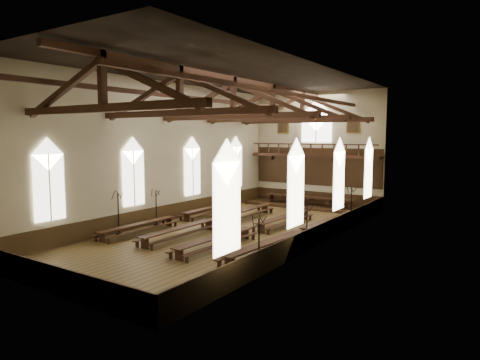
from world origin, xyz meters
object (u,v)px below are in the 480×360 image
object	(u,v)px
candelabrum_right_near	(259,254)
candelabrum_left_far	(220,200)
refectory_row_d	(301,233)
dais	(309,206)
refectory_row_c	(254,228)
candelabrum_right_far	(351,213)
candelabrum_left_near	(119,221)
candelabrum_right_mid	(307,234)
refectory_row_b	(216,220)
refectory_row_a	(178,217)
high_table	(309,198)
candelabrum_left_mid	(156,214)

from	to	relation	value
candelabrum_right_near	candelabrum_left_far	bearing A→B (deg)	132.51
refectory_row_d	dais	bearing A→B (deg)	112.50
refectory_row_c	candelabrum_right_far	distance (m)	7.74
candelabrum_left_near	candelabrum_right_mid	size ratio (longest dim) A/B	1.11
refectory_row_b	candelabrum_right_far	size ratio (longest dim) A/B	5.04
candelabrum_right_far	candelabrum_right_mid	bearing A→B (deg)	-90.00
refectory_row_a	dais	bearing A→B (deg)	67.41
candelabrum_left_near	refectory_row_c	bearing A→B (deg)	31.05
candelabrum_left_near	candelabrum_right_mid	bearing A→B (deg)	18.93
candelabrum_left_far	candelabrum_right_near	xyz separation A→B (m)	(11.10, -12.11, -0.07)
refectory_row_d	refectory_row_c	bearing A→B (deg)	-173.27
refectory_row_d	high_table	xyz separation A→B (m)	(-4.69, 11.31, 0.31)
candelabrum_left_far	refectory_row_d	bearing A→B (deg)	-30.23
candelabrum_left_far	refectory_row_c	bearing A→B (deg)	-41.33
dais	candelabrum_right_far	world-z (taller)	candelabrum_right_far
refectory_row_a	high_table	world-z (taller)	high_table
refectory_row_a	refectory_row_b	world-z (taller)	refectory_row_b
refectory_row_a	dais	size ratio (longest dim) A/B	1.19
refectory_row_d	candelabrum_left_far	distance (m)	11.96
refectory_row_b	refectory_row_c	bearing A→B (deg)	-12.00
high_table	candelabrum_left_mid	xyz separation A→B (m)	(-5.64, -12.74, -0.06)
refectory_row_c	refectory_row_b	bearing A→B (deg)	168.00
candelabrum_left_mid	refectory_row_b	bearing A→B (deg)	25.28
refectory_row_a	candelabrum_left_far	distance (m)	6.26
candelabrum_right_near	candelabrum_left_near	bearing A→B (deg)	173.02
candelabrum_right_near	candelabrum_right_mid	world-z (taller)	candelabrum_right_near
candelabrum_right_near	candelabrum_right_far	bearing A→B (deg)	90.00
high_table	candelabrum_right_mid	distance (m)	13.40
candelabrum_left_mid	candelabrum_right_near	bearing A→B (deg)	-22.79
refectory_row_d	dais	distance (m)	12.25
refectory_row_b	candelabrum_left_mid	bearing A→B (deg)	-154.72
refectory_row_a	candelabrum_right_far	xyz separation A→B (m)	(10.23, 6.52, 0.35)
candelabrum_right_mid	candelabrum_right_far	xyz separation A→B (m)	(-0.00, 7.28, 0.08)
candelabrum_right_far	dais	bearing A→B (deg)	137.73
high_table	refectory_row_b	bearing A→B (deg)	-99.53
refectory_row_b	candelabrum_right_mid	size ratio (longest dim) A/B	5.54
dais	high_table	distance (m)	0.73
refectory_row_b	refectory_row_d	distance (m)	6.53
dais	candelabrum_left_far	size ratio (longest dim) A/B	4.01
dais	high_table	world-z (taller)	high_table
candelabrum_left_far	candelabrum_right_mid	size ratio (longest dim) A/B	1.14
refectory_row_d	candelabrum_right_near	size ratio (longest dim) A/B	5.38
candelabrum_left_near	candelabrum_right_mid	world-z (taller)	candelabrum_left_near
refectory_row_c	candelabrum_right_far	bearing A→B (deg)	60.23
refectory_row_c	candelabrum_left_near	bearing A→B (deg)	-148.95
refectory_row_b	candelabrum_left_far	distance (m)	6.82
candelabrum_left_near	candelabrum_right_far	world-z (taller)	candelabrum_left_near
candelabrum_right_mid	candelabrum_right_far	world-z (taller)	candelabrum_right_far
refectory_row_c	candelabrum_left_mid	size ratio (longest dim) A/B	5.43
high_table	candelabrum_right_far	world-z (taller)	candelabrum_right_far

